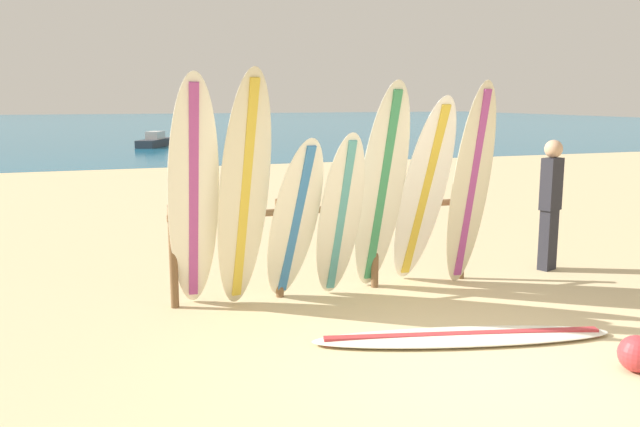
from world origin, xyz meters
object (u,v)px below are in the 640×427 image
at_px(surfboard_leaning_center, 340,217).
at_px(beachgoer_standing, 551,199).
at_px(surfboard_rack, 329,231).
at_px(surfboard_leaning_center_right, 381,190).
at_px(surfboard_leaning_far_right, 471,186).
at_px(surfboard_lying_on_sand, 463,337).
at_px(small_boat_offshore, 155,141).
at_px(surfboard_leaning_right, 423,194).
at_px(surfboard_leaning_center_left, 295,221).
at_px(beach_ball, 637,354).
at_px(surfboard_leaning_left, 244,193).
at_px(surfboard_leaning_far_left, 193,196).

height_order(surfboard_leaning_center, beachgoer_standing, surfboard_leaning_center).
relative_size(surfboard_rack, surfboard_leaning_center_right, 1.49).
bearing_deg(surfboard_rack, surfboard_leaning_center, -91.73).
xyz_separation_m(surfboard_leaning_far_right, surfboard_lying_on_sand, (-1.01, -1.56, -1.20)).
bearing_deg(surfboard_leaning_far_right, small_boat_offshore, 92.53).
bearing_deg(small_boat_offshore, surfboard_leaning_right, -88.76).
bearing_deg(surfboard_leaning_center_left, surfboard_leaning_far_right, -0.93).
height_order(small_boat_offshore, beach_ball, small_boat_offshore).
bearing_deg(surfboard_lying_on_sand, surfboard_leaning_center, 113.56).
distance_m(surfboard_leaning_right, surfboard_leaning_far_right, 0.59).
height_order(surfboard_leaning_center_right, small_boat_offshore, surfboard_leaning_center_right).
bearing_deg(surfboard_rack, beach_ball, -61.77).
xyz_separation_m(surfboard_leaning_center_right, surfboard_lying_on_sand, (0.12, -1.64, -1.20)).
distance_m(surfboard_leaning_far_right, beach_ball, 2.89).
distance_m(surfboard_leaning_center, surfboard_leaning_center_right, 0.62).
xyz_separation_m(surfboard_leaning_center, surfboard_lying_on_sand, (0.66, -1.52, -0.93)).
relative_size(surfboard_rack, surfboard_leaning_center, 1.91).
distance_m(surfboard_leaning_left, surfboard_leaning_far_right, 2.75).
bearing_deg(beach_ball, surfboard_rack, 118.23).
relative_size(surfboard_leaning_far_left, surfboard_leaning_right, 1.10).
bearing_deg(surfboard_leaning_far_left, surfboard_leaning_center, -4.80).
bearing_deg(surfboard_leaning_center_right, surfboard_leaning_far_right, -4.25).
height_order(surfboard_leaning_center_left, beachgoer_standing, surfboard_leaning_center_left).
xyz_separation_m(surfboard_rack, surfboard_leaning_center_right, (0.54, -0.29, 0.50)).
xyz_separation_m(surfboard_leaning_left, surfboard_leaning_center_right, (1.62, 0.10, -0.05)).
relative_size(surfboard_leaning_far_left, surfboard_leaning_far_right, 1.02).
xyz_separation_m(surfboard_leaning_right, beach_ball, (0.56, -2.77, -1.00)).
height_order(surfboard_leaning_far_left, small_boat_offshore, surfboard_leaning_far_left).
bearing_deg(small_boat_offshore, beach_ball, -87.76).
bearing_deg(surfboard_leaning_far_left, small_boat_offshore, 85.27).
relative_size(surfboard_leaning_right, surfboard_leaning_far_right, 0.93).
relative_size(surfboard_leaning_center, surfboard_leaning_right, 0.83).
height_order(surfboard_leaning_left, surfboard_leaning_center, surfboard_leaning_left).
relative_size(surfboard_rack, surfboard_leaning_left, 1.43).
bearing_deg(surfboard_lying_on_sand, beach_ball, -48.71).
bearing_deg(surfboard_leaning_center_left, surfboard_lying_on_sand, -53.66).
xyz_separation_m(surfboard_leaning_left, surfboard_leaning_center, (1.07, -0.02, -0.33)).
distance_m(surfboard_leaning_center, beach_ball, 3.22).
xyz_separation_m(surfboard_leaning_right, small_boat_offshore, (-0.56, 25.62, -0.90)).
height_order(surfboard_leaning_center, beach_ball, surfboard_leaning_center).
bearing_deg(beachgoer_standing, surfboard_leaning_right, -172.24).
bearing_deg(small_boat_offshore, surfboard_leaning_far_left, -94.73).
bearing_deg(beachgoer_standing, surfboard_leaning_center_right, -173.66).
bearing_deg(surfboard_rack, surfboard_leaning_left, -160.38).
height_order(surfboard_leaning_right, beachgoer_standing, surfboard_leaning_right).
bearing_deg(surfboard_leaning_center_right, beach_ball, -68.27).
height_order(surfboard_leaning_center_left, surfboard_leaning_center_right, surfboard_leaning_center_right).
bearing_deg(surfboard_leaning_left, surfboard_leaning_right, 2.86).
distance_m(surfboard_leaning_center_right, surfboard_lying_on_sand, 2.04).
bearing_deg(surfboard_leaning_far_right, surfboard_lying_on_sand, -122.93).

